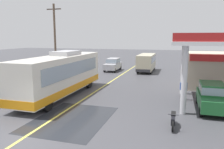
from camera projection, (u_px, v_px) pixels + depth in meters
ground at (123, 74)px, 30.00m from camera, size 120.00×120.00×0.00m
lane_divider_stripe at (112, 81)px, 25.27m from camera, size 0.16×50.00×0.01m
wet_puddle_patch at (72, 119)px, 13.54m from camera, size 4.28×5.74×0.01m
coach_bus_main at (61, 75)px, 18.69m from camera, size 2.60×11.04×3.69m
car_at_pump at (212, 95)px, 15.08m from camera, size 1.70×4.20×1.82m
minibus_opposing_lane at (146, 61)px, 31.97m from camera, size 2.04×6.13×2.44m
motorcycle_parked_forecourt at (173, 119)px, 12.24m from camera, size 0.55×1.80×0.92m
pedestrian_near_pump at (183, 88)px, 17.56m from camera, size 0.55×0.22×1.66m
car_trailing_behind_bus at (113, 64)px, 32.80m from camera, size 1.70×4.20×1.82m
utility_pole_roadside at (55, 40)px, 26.47m from camera, size 1.80×0.24×8.63m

